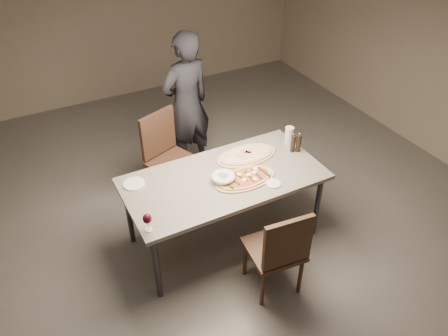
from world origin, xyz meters
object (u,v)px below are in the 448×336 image
zucchini_pizza (245,178)px  ham_pizza (246,155)px  chair_far (167,152)px  diner (186,104)px  carafe (289,135)px  chair_near (279,249)px  dining_table (224,182)px  pepper_mill_left (293,143)px  bread_basket (223,178)px

zucchini_pizza → ham_pizza: (0.20, 0.31, -0.00)m
chair_far → diner: bearing=-158.0°
carafe → chair_near: bearing=-127.0°
dining_table → chair_near: bearing=-83.2°
dining_table → zucchini_pizza: zucchini_pizza is taller
dining_table → ham_pizza: size_ratio=2.95×
zucchini_pizza → carafe: size_ratio=3.23×
ham_pizza → carafe: 0.49m
pepper_mill_left → diner: (-0.58, 1.22, -0.01)m
ham_pizza → bread_basket: bread_basket is taller
ham_pizza → carafe: bearing=14.4°
ham_pizza → diner: bearing=111.5°
bread_basket → pepper_mill_left: 0.83m
chair_near → chair_far: (-0.31, 1.67, 0.03)m
pepper_mill_left → chair_near: (-0.69, -0.84, -0.33)m
zucchini_pizza → ham_pizza: zucchini_pizza is taller
zucchini_pizza → diner: bearing=107.7°
dining_table → diner: 1.29m
zucchini_pizza → pepper_mill_left: bearing=35.3°
ham_pizza → chair_near: 1.04m
pepper_mill_left → chair_near: size_ratio=0.22×
dining_table → carafe: carafe is taller
bread_basket → chair_far: chair_far is taller
chair_far → diner: size_ratio=0.59×
zucchini_pizza → chair_near: (-0.05, -0.66, -0.25)m
bread_basket → diner: bearing=79.9°
ham_pizza → diner: (-0.15, 1.08, 0.07)m
pepper_mill_left → carafe: (0.05, 0.14, -0.00)m
dining_table → chair_near: (0.09, -0.79, -0.18)m
ham_pizza → chair_far: chair_far is taller
dining_table → pepper_mill_left: bearing=3.9°
bread_basket → chair_far: (-0.17, 0.95, -0.25)m
zucchini_pizza → diner: diner is taller
dining_table → bread_basket: bearing=-123.2°
pepper_mill_left → zucchini_pizza: bearing=-164.5°
zucchini_pizza → carafe: carafe is taller
zucchini_pizza → carafe: (0.68, 0.32, 0.07)m
dining_table → bread_basket: bread_basket is taller
bread_basket → diner: diner is taller
carafe → chair_near: carafe is taller
chair_near → diner: diner is taller
chair_far → dining_table: bearing=82.4°
bread_basket → carafe: size_ratio=1.18×
dining_table → pepper_mill_left: 0.80m
carafe → diner: 1.25m
ham_pizza → diner: 1.09m
zucchini_pizza → bread_basket: bread_basket is taller
dining_table → chair_far: 0.92m
dining_table → chair_far: size_ratio=1.84×
zucchini_pizza → diner: size_ratio=0.35×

